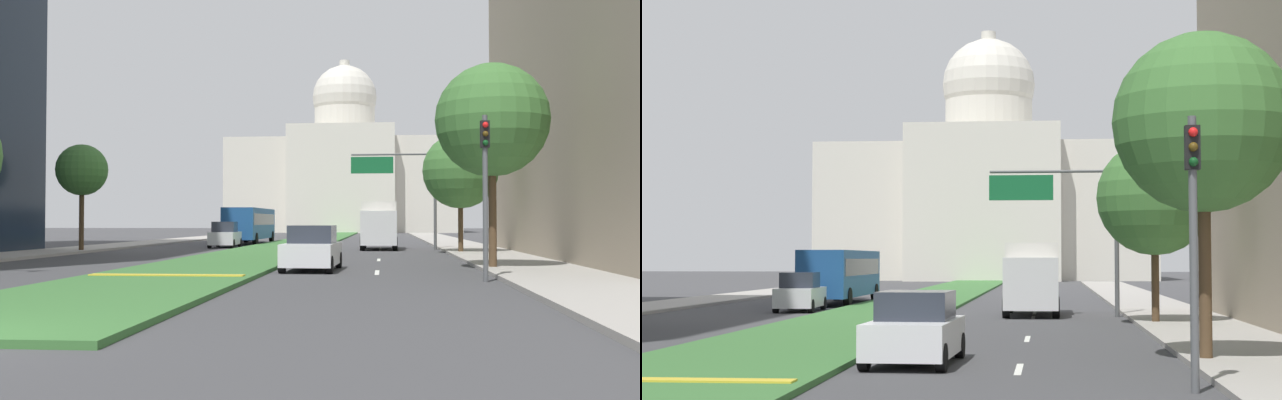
{
  "view_description": "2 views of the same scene",
  "coord_description": "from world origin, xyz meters",
  "views": [
    {
      "loc": [
        6.96,
        -10.36,
        1.88
      ],
      "look_at": [
        0.75,
        60.18,
        3.95
      ],
      "focal_mm": 41.01,
      "sensor_mm": 36.0,
      "label": 1
    },
    {
      "loc": [
        7.41,
        -6.93,
        2.51
      ],
      "look_at": [
        1.54,
        61.86,
        6.44
      ],
      "focal_mm": 57.76,
      "sensor_mm": 36.0,
      "label": 2
    }
  ],
  "objects": [
    {
      "name": "capitol_building",
      "position": [
        0.0,
        117.59,
        9.99
      ],
      "size": [
        39.36,
        23.81,
        30.48
      ],
      "color": "beige",
      "rests_on": "ground_plane"
    },
    {
      "name": "traffic_light_near_right",
      "position": [
        10.1,
        12.67,
        3.31
      ],
      "size": [
        0.28,
        0.35,
        5.2
      ],
      "color": "#515456",
      "rests_on": "ground_plane"
    },
    {
      "name": "sedan_distant",
      "position": [
        -6.56,
        58.85,
        0.8
      ],
      "size": [
        2.07,
        4.56,
        1.71
      ],
      "color": "black",
      "rests_on": "ground_plane"
    },
    {
      "name": "city_bus",
      "position": [
        -4.2,
        49.76,
        1.77
      ],
      "size": [
        2.62,
        11.0,
        2.95
      ],
      "color": "#1E4C8C",
      "rests_on": "ground_plane"
    },
    {
      "name": "median_curb_nose",
      "position": [
        0.0,
        12.6,
        0.16
      ],
      "size": [
        5.03,
        0.5,
        0.04
      ],
      "primitive_type": "cube",
      "color": "gold",
      "rests_on": "grass_median"
    },
    {
      "name": "overhead_guide_sign",
      "position": [
        8.19,
        37.93,
        4.65
      ],
      "size": [
        5.63,
        0.2,
        6.5
      ],
      "color": "#515456",
      "rests_on": "ground_plane"
    },
    {
      "name": "sidewalk_left",
      "position": [
        -12.6,
        47.4,
        0.07
      ],
      "size": [
        4.0,
        106.66,
        0.15
      ],
      "primitive_type": "cube",
      "color": "#9E9991",
      "rests_on": "ground_plane"
    },
    {
      "name": "sedan_midblock",
      "position": [
        -4.44,
        41.32,
        0.86
      ],
      "size": [
        2.04,
        4.28,
        1.86
      ],
      "color": "silver",
      "rests_on": "ground_plane"
    },
    {
      "name": "lane_dashes_right",
      "position": [
        6.7,
        45.08,
        0.0
      ],
      "size": [
        0.16,
        63.62,
        0.01
      ],
      "color": "silver",
      "rests_on": "ground_plane"
    },
    {
      "name": "street_tree_left_mid",
      "position": [
        -11.36,
        32.51,
        4.98
      ],
      "size": [
        3.12,
        3.12,
        6.57
      ],
      "color": "#4C3823",
      "rests_on": "ground_plane"
    },
    {
      "name": "box_truck_delivery",
      "position": [
        6.61,
        38.97,
        1.68
      ],
      "size": [
        2.4,
        6.4,
        3.2
      ],
      "color": "silver",
      "rests_on": "ground_plane"
    },
    {
      "name": "ground_plane",
      "position": [
        0.0,
        59.25,
        0.0
      ],
      "size": [
        260.72,
        260.72,
        0.0
      ],
      "primitive_type": "plane",
      "color": "#3D3D3F"
    },
    {
      "name": "sedan_lead_stopped",
      "position": [
        4.2,
        17.53,
        0.81
      ],
      "size": [
        2.1,
        4.24,
        1.73
      ],
      "color": "silver",
      "rests_on": "ground_plane"
    },
    {
      "name": "sidewalk_right",
      "position": [
        12.6,
        47.4,
        0.07
      ],
      "size": [
        4.0,
        106.66,
        0.15
      ],
      "primitive_type": "cube",
      "color": "#9E9991",
      "rests_on": "ground_plane"
    },
    {
      "name": "street_tree_right_mid",
      "position": [
        11.36,
        32.36,
        4.8
      ],
      "size": [
        4.37,
        4.37,
        7.0
      ],
      "color": "#4C3823",
      "rests_on": "ground_plane"
    },
    {
      "name": "grass_median",
      "position": [
        0.0,
        53.33,
        0.07
      ],
      "size": [
        5.58,
        106.66,
        0.14
      ],
      "primitive_type": "cube",
      "color": "#386B33",
      "rests_on": "ground_plane"
    },
    {
      "name": "street_tree_right_near",
      "position": [
        11.1,
        18.09,
        5.77
      ],
      "size": [
        4.37,
        4.37,
        7.97
      ],
      "color": "#4C3823",
      "rests_on": "ground_plane"
    }
  ]
}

